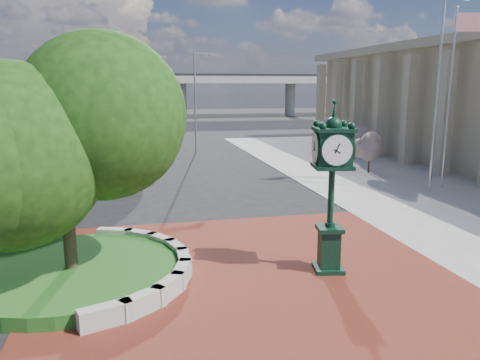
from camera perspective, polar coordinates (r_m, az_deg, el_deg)
name	(u,v)px	position (r m, az deg, el deg)	size (l,w,h in m)	color
ground	(242,266)	(14.77, 0.22, -10.38)	(200.00, 200.00, 0.00)	black
plaza	(249,278)	(13.87, 1.15, -11.80)	(12.00, 12.00, 0.04)	maroon
sidewalk	(469,180)	(30.64, 26.14, -0.05)	(20.00, 50.00, 0.04)	#9E9B93
planter_wall	(153,264)	(14.36, -10.54, -10.08)	(2.96, 6.77, 0.54)	#9E9B93
grass_bed	(72,273)	(14.52, -19.77, -10.64)	(6.10, 6.10, 0.40)	#154A19
overpass	(151,80)	(83.43, -10.85, 11.92)	(90.00, 12.00, 7.50)	#9E9B93
tree_planter	(63,152)	(13.64, -20.76, 3.25)	(5.20, 5.20, 6.33)	#38281C
tree_street	(120,121)	(31.47, -14.39, 6.95)	(4.40, 4.40, 5.45)	#38281C
post_clock	(332,182)	(13.77, 11.10, -0.24)	(1.19, 1.19, 5.01)	black
parked_car	(167,133)	(49.27, -8.92, 5.69)	(1.67, 4.16, 1.42)	#5F0D0F
flagpole_a	(449,98)	(27.29, 24.16, 9.11)	(1.47, 0.33, 9.48)	silver
flagpole_b	(438,82)	(26.07, 23.01, 10.98)	(1.69, 0.57, 11.12)	silver
street_lamp_near	(197,95)	(39.60, -5.23, 10.33)	(1.82, 0.46, 8.16)	slate
street_lamp_far	(153,89)	(54.16, -10.51, 10.84)	(1.93, 0.70, 8.77)	slate
shrub_near	(370,149)	(30.77, 15.52, 3.72)	(1.20, 1.20, 2.20)	#38281C
shrub_mid	(354,138)	(36.89, 13.74, 5.02)	(1.20, 1.20, 2.20)	#38281C
shrub_far	(331,132)	(41.30, 10.98, 5.78)	(1.20, 1.20, 2.20)	#38281C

